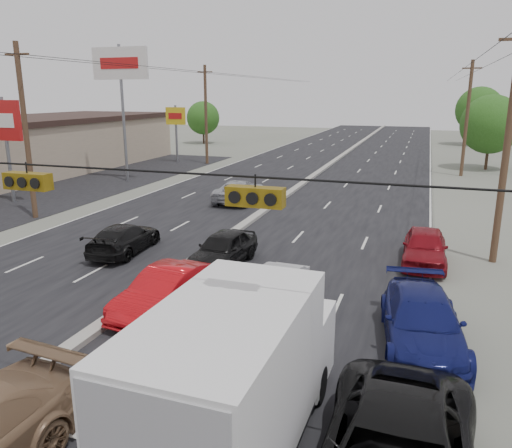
% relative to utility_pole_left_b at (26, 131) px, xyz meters
% --- Properties ---
extents(ground, '(200.00, 200.00, 0.00)m').
position_rel_utility_pole_left_b_xyz_m(ground, '(12.50, -15.00, -5.11)').
color(ground, '#606356').
rests_on(ground, ground).
extents(road_surface, '(20.00, 160.00, 0.02)m').
position_rel_utility_pole_left_b_xyz_m(road_surface, '(12.50, 15.00, -5.11)').
color(road_surface, black).
rests_on(road_surface, ground).
extents(center_median, '(0.50, 160.00, 0.20)m').
position_rel_utility_pole_left_b_xyz_m(center_median, '(12.50, 15.00, -5.01)').
color(center_median, gray).
rests_on(center_median, ground).
extents(parking_lot, '(10.00, 42.00, 0.02)m').
position_rel_utility_pole_left_b_xyz_m(parking_lot, '(-4.50, 10.00, -5.11)').
color(parking_lot, black).
rests_on(parking_lot, ground).
extents(utility_pole_left_b, '(1.60, 0.30, 10.00)m').
position_rel_utility_pole_left_b_xyz_m(utility_pole_left_b, '(0.00, 0.00, 0.00)').
color(utility_pole_left_b, '#422D1E').
rests_on(utility_pole_left_b, ground).
extents(utility_pole_left_c, '(1.60, 0.30, 10.00)m').
position_rel_utility_pole_left_b_xyz_m(utility_pole_left_c, '(0.00, 25.00, 0.00)').
color(utility_pole_left_c, '#422D1E').
rests_on(utility_pole_left_c, ground).
extents(utility_pole_right_b, '(1.60, 0.30, 10.00)m').
position_rel_utility_pole_left_b_xyz_m(utility_pole_right_b, '(25.00, 0.00, 0.00)').
color(utility_pole_right_b, '#422D1E').
rests_on(utility_pole_right_b, ground).
extents(utility_pole_right_c, '(1.60, 0.30, 10.00)m').
position_rel_utility_pole_left_b_xyz_m(utility_pole_right_c, '(25.00, 25.00, 0.00)').
color(utility_pole_right_c, '#422D1E').
rests_on(utility_pole_right_c, ground).
extents(traffic_signals, '(25.00, 0.30, 0.54)m').
position_rel_utility_pole_left_b_xyz_m(traffic_signals, '(13.90, -15.00, 0.39)').
color(traffic_signals, black).
rests_on(traffic_signals, ground).
extents(pole_sign_mid, '(2.60, 0.25, 7.00)m').
position_rel_utility_pole_left_b_xyz_m(pole_sign_mid, '(-4.50, 3.00, 0.01)').
color(pole_sign_mid, slate).
rests_on(pole_sign_mid, ground).
extents(pole_sign_billboard, '(5.00, 0.25, 11.00)m').
position_rel_utility_pole_left_b_xyz_m(pole_sign_billboard, '(-2.00, 13.00, 3.76)').
color(pole_sign_billboard, slate).
rests_on(pole_sign_billboard, ground).
extents(pole_sign_far, '(2.20, 0.25, 6.00)m').
position_rel_utility_pole_left_b_xyz_m(pole_sign_far, '(-3.50, 25.00, -0.70)').
color(pole_sign_far, slate).
rests_on(pole_sign_far, ground).
extents(tree_left_far, '(4.80, 4.80, 6.12)m').
position_rel_utility_pole_left_b_xyz_m(tree_left_far, '(-9.50, 45.00, -1.39)').
color(tree_left_far, '#382619').
rests_on(tree_left_far, ground).
extents(tree_right_mid, '(5.60, 5.60, 7.14)m').
position_rel_utility_pole_left_b_xyz_m(tree_right_mid, '(27.50, 30.00, -0.77)').
color(tree_right_mid, '#382619').
rests_on(tree_right_mid, ground).
extents(tree_right_far, '(6.40, 6.40, 8.16)m').
position_rel_utility_pole_left_b_xyz_m(tree_right_far, '(28.50, 55.00, -0.15)').
color(tree_right_far, '#382619').
rests_on(tree_right_far, ground).
extents(box_truck, '(2.59, 7.03, 3.55)m').
position_rel_utility_pole_left_b_xyz_m(box_truck, '(18.69, -15.08, -3.29)').
color(box_truck, black).
rests_on(box_truck, ground).
extents(red_sedan, '(2.17, 4.77, 1.52)m').
position_rel_utility_pole_left_b_xyz_m(red_sedan, '(13.90, -9.31, -4.35)').
color(red_sedan, red).
rests_on(red_sedan, ground).
extents(queue_car_a, '(2.07, 4.48, 1.49)m').
position_rel_utility_pole_left_b_xyz_m(queue_car_a, '(13.90, -4.33, -4.36)').
color(queue_car_a, black).
rests_on(queue_car_a, ground).
extents(queue_car_b, '(1.54, 3.93, 1.27)m').
position_rel_utility_pole_left_b_xyz_m(queue_car_b, '(17.26, -7.61, -4.47)').
color(queue_car_b, silver).
rests_on(queue_car_b, ground).
extents(queue_car_d, '(2.86, 5.63, 1.56)m').
position_rel_utility_pole_left_b_xyz_m(queue_car_d, '(22.10, -9.06, -4.33)').
color(queue_car_d, '#111657').
rests_on(queue_car_d, ground).
extents(queue_car_e, '(1.84, 4.53, 1.54)m').
position_rel_utility_pole_left_b_xyz_m(queue_car_e, '(22.10, -1.35, -4.34)').
color(queue_car_e, maroon).
rests_on(queue_car_e, ground).
extents(oncoming_near, '(2.28, 4.80, 1.35)m').
position_rel_utility_pole_left_b_xyz_m(oncoming_near, '(8.85, -4.09, -4.43)').
color(oncoming_near, black).
rests_on(oncoming_near, ground).
extents(oncoming_far, '(2.58, 5.34, 1.47)m').
position_rel_utility_pole_left_b_xyz_m(oncoming_far, '(9.94, 8.23, -4.37)').
color(oncoming_far, '#9EA0A5').
rests_on(oncoming_far, ground).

